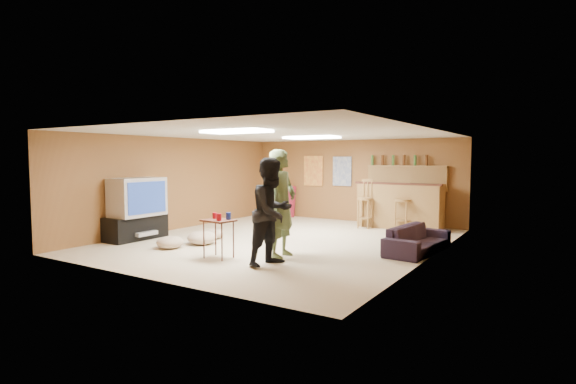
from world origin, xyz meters
The scene contains 32 objects.
ground centered at (0.00, 0.00, 0.00)m, with size 7.00×7.00×0.00m, color beige.
ceiling centered at (0.00, 0.00, 2.20)m, with size 6.00×7.00×0.02m, color silver.
wall_back centered at (0.00, 3.50, 1.10)m, with size 6.00×0.02×2.20m, color brown.
wall_front centered at (0.00, -3.50, 1.10)m, with size 6.00×0.02×2.20m, color brown.
wall_left centered at (-3.00, 0.00, 1.10)m, with size 0.02×7.00×2.20m, color brown.
wall_right centered at (3.00, 0.00, 1.10)m, with size 0.02×7.00×2.20m, color brown.
tv_stand centered at (-2.72, -1.50, 0.25)m, with size 0.55×1.30×0.50m, color black.
dvd_box centered at (-2.50, -1.50, 0.15)m, with size 0.35×0.50×0.08m, color #B2B2B7.
tv_body centered at (-2.65, -1.50, 0.90)m, with size 0.60×1.10×0.80m, color #B2B2B7.
tv_screen centered at (-2.34, -1.50, 0.90)m, with size 0.02×0.95×0.65m, color navy.
bar_counter centered at (1.50, 2.95, 0.55)m, with size 2.00×0.60×1.10m, color brown.
bar_lip centered at (1.50, 2.70, 1.10)m, with size 2.10×0.12×0.05m, color #3D1D13.
bar_shelf centered at (1.50, 3.40, 1.50)m, with size 2.00×0.18×0.05m, color brown.
bar_backing centered at (1.50, 3.42, 1.20)m, with size 2.00×0.14×0.60m, color brown.
poster_left centered at (-1.20, 3.46, 1.35)m, with size 0.60×0.03×0.85m, color #BF3F26.
poster_right centered at (-0.30, 3.46, 1.35)m, with size 0.55×0.03×0.80m, color #334C99.
folding_chair_stack centered at (-2.00, 3.30, 0.45)m, with size 0.50×0.14×0.90m, color maroon.
ceiling_panel_front centered at (0.00, -1.50, 2.17)m, with size 1.20×0.60×0.04m, color white.
ceiling_panel_back centered at (0.00, 1.20, 2.17)m, with size 1.20×0.60×0.04m, color white.
person_olive centered at (0.81, -1.28, 0.93)m, with size 0.68×0.44×1.86m, color #4A5A34.
person_black centered at (1.00, -1.86, 0.86)m, with size 0.83×0.65×1.71m, color black.
sofa centered at (2.70, 0.31, 0.24)m, with size 1.67×0.65×0.49m, color black.
tray_table centered at (-0.05, -1.94, 0.33)m, with size 0.51×0.41×0.66m, color #3D1D13.
cup_red_near centered at (-0.19, -1.87, 0.71)m, with size 0.08×0.08×0.10m, color #A60B19.
cup_red_far centered at (0.04, -2.03, 0.72)m, with size 0.09×0.09×0.12m, color #A60B19.
cup_blue centered at (0.08, -1.83, 0.72)m, with size 0.09×0.09×0.12m, color navy.
bar_stool_left centered at (0.78, 2.49, 0.56)m, with size 0.35×0.35×1.12m, color brown, non-canonical shape.
bar_stool_right centered at (1.68, 2.59, 0.54)m, with size 0.34×0.34×1.09m, color brown, non-canonical shape.
cushion_near_tv centered at (-1.15, -1.17, 0.13)m, with size 0.58×0.58×0.26m, color tan.
cushion_mid centered at (-1.39, -0.58, 0.10)m, with size 0.45×0.45×0.20m, color tan.
cushion_far centered at (-1.39, -1.80, 0.11)m, with size 0.51×0.51×0.23m, color tan.
bottle_row centered at (1.30, 3.38, 1.65)m, with size 1.48×0.08×0.26m, color #3F7233, non-canonical shape.
Camera 1 is at (4.98, -7.72, 1.70)m, focal length 28.00 mm.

